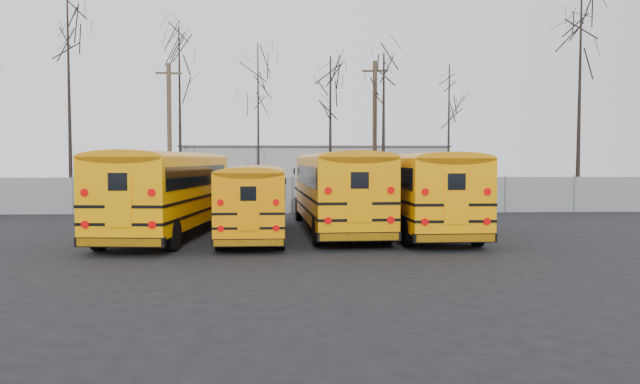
{
  "coord_description": "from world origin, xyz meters",
  "views": [
    {
      "loc": [
        -0.24,
        -22.57,
        2.99
      ],
      "look_at": [
        1.11,
        3.99,
        1.6
      ],
      "focal_mm": 35.0,
      "sensor_mm": 36.0,
      "label": 1
    }
  ],
  "objects": [
    {
      "name": "tree_2",
      "position": [
        -7.09,
        17.43,
        5.68
      ],
      "size": [
        0.26,
        0.26,
        11.36
      ],
      "primitive_type": "cone",
      "color": "black",
      "rests_on": "ground"
    },
    {
      "name": "tree_6",
      "position": [
        10.01,
        16.9,
        4.51
      ],
      "size": [
        0.26,
        0.26,
        9.02
      ],
      "primitive_type": "cone",
      "color": "black",
      "rests_on": "ground"
    },
    {
      "name": "bus_c",
      "position": [
        1.77,
        2.71,
        1.96
      ],
      "size": [
        3.38,
        12.08,
        3.34
      ],
      "rotation": [
        0.0,
        0.0,
        0.05
      ],
      "color": "black",
      "rests_on": "ground"
    },
    {
      "name": "bus_d",
      "position": [
        4.94,
        2.19,
        1.93
      ],
      "size": [
        3.06,
        11.86,
        3.3
      ],
      "rotation": [
        0.0,
        0.0,
        0.03
      ],
      "color": "black",
      "rests_on": "ground"
    },
    {
      "name": "ground",
      "position": [
        0.0,
        0.0,
        0.0
      ],
      "size": [
        120.0,
        120.0,
        0.0
      ],
      "primitive_type": "plane",
      "color": "black",
      "rests_on": "ground"
    },
    {
      "name": "distant_building",
      "position": [
        2.0,
        32.0,
        2.0
      ],
      "size": [
        22.0,
        8.0,
        4.0
      ],
      "primitive_type": "cube",
      "color": "#9C9C98",
      "rests_on": "ground"
    },
    {
      "name": "utility_pole_left",
      "position": [
        -7.48,
        15.98,
        4.53
      ],
      "size": [
        1.57,
        0.35,
        8.82
      ],
      "rotation": [
        0.0,
        0.0,
        0.15
      ],
      "color": "brown",
      "rests_on": "ground"
    },
    {
      "name": "tree_7",
      "position": [
        17.2,
        14.14,
        6.46
      ],
      "size": [
        0.26,
        0.26,
        12.91
      ],
      "primitive_type": "cone",
      "color": "black",
      "rests_on": "ground"
    },
    {
      "name": "bus_a",
      "position": [
        -4.86,
        1.7,
        1.96
      ],
      "size": [
        3.87,
        12.16,
        3.35
      ],
      "rotation": [
        0.0,
        0.0,
        -0.09
      ],
      "color": "black",
      "rests_on": "ground"
    },
    {
      "name": "fence",
      "position": [
        0.0,
        12.0,
        1.0
      ],
      "size": [
        40.0,
        0.04,
        2.0
      ],
      "primitive_type": "cube",
      "color": "gray",
      "rests_on": "ground"
    },
    {
      "name": "utility_pole_right",
      "position": [
        5.2,
        16.47,
        4.69
      ],
      "size": [
        1.62,
        0.44,
        9.14
      ],
      "rotation": [
        0.0,
        0.0,
        -0.2
      ],
      "color": "#463728",
      "rests_on": "ground"
    },
    {
      "name": "bus_b",
      "position": [
        -1.54,
        1.17,
        1.64
      ],
      "size": [
        2.43,
        10.02,
        2.79
      ],
      "rotation": [
        0.0,
        0.0,
        0.01
      ],
      "color": "black",
      "rests_on": "ground"
    },
    {
      "name": "tree_3",
      "position": [
        -2.13,
        17.15,
        5.17
      ],
      "size": [
        0.26,
        0.26,
        10.33
      ],
      "primitive_type": "cone",
      "color": "black",
      "rests_on": "ground"
    },
    {
      "name": "tree_1",
      "position": [
        -13.27,
        15.47,
        6.37
      ],
      "size": [
        0.26,
        0.26,
        12.75
      ],
      "primitive_type": "cone",
      "color": "black",
      "rests_on": "ground"
    },
    {
      "name": "tree_5",
      "position": [
        5.36,
        13.94,
        4.6
      ],
      "size": [
        0.26,
        0.26,
        9.2
      ],
      "primitive_type": "cone",
      "color": "black",
      "rests_on": "ground"
    },
    {
      "name": "tree_4",
      "position": [
        2.33,
        15.51,
        4.62
      ],
      "size": [
        0.26,
        0.26,
        9.25
      ],
      "primitive_type": "cone",
      "color": "black",
      "rests_on": "ground"
    }
  ]
}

